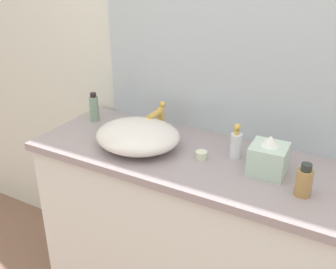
# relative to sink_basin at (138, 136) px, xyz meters

# --- Properties ---
(bathroom_wall_rear) EXTENTS (6.00, 0.06, 2.60)m
(bathroom_wall_rear) POSITION_rel_sink_basin_xyz_m (0.32, 0.35, 0.35)
(bathroom_wall_rear) COLOR silver
(bathroom_wall_rear) RESTS_ON ground
(vanity_counter) EXTENTS (1.46, 0.53, 0.89)m
(vanity_counter) POSITION_rel_sink_basin_xyz_m (0.27, 0.05, -0.50)
(vanity_counter) COLOR silver
(vanity_counter) RESTS_ON ground
(wall_mirror_panel) EXTENTS (1.23, 0.01, 1.14)m
(wall_mirror_panel) POSITION_rel_sink_basin_xyz_m (0.27, 0.31, 0.51)
(wall_mirror_panel) COLOR #B2BCC6
(wall_mirror_panel) RESTS_ON vanity_counter
(sink_basin) EXTENTS (0.37, 0.33, 0.11)m
(sink_basin) POSITION_rel_sink_basin_xyz_m (0.00, 0.00, 0.00)
(sink_basin) COLOR silver
(sink_basin) RESTS_ON vanity_counter
(faucet) EXTENTS (0.03, 0.14, 0.14)m
(faucet) POSITION_rel_sink_basin_xyz_m (-0.00, 0.18, 0.03)
(faucet) COLOR gold
(faucet) RESTS_ON vanity_counter
(soap_dispenser) EXTENTS (0.05, 0.05, 0.15)m
(soap_dispenser) POSITION_rel_sink_basin_xyz_m (0.40, 0.12, 0.01)
(soap_dispenser) COLOR white
(soap_dispenser) RESTS_ON vanity_counter
(lotion_bottle) EXTENTS (0.06, 0.06, 0.12)m
(lotion_bottle) POSITION_rel_sink_basin_xyz_m (0.71, -0.03, -0.00)
(lotion_bottle) COLOR #AE8147
(lotion_bottle) RESTS_ON vanity_counter
(perfume_bottle) EXTENTS (0.04, 0.04, 0.15)m
(perfume_bottle) POSITION_rel_sink_basin_xyz_m (-0.35, 0.15, 0.01)
(perfume_bottle) COLOR gray
(perfume_bottle) RESTS_ON vanity_counter
(tissue_box) EXTENTS (0.14, 0.14, 0.16)m
(tissue_box) POSITION_rel_sink_basin_xyz_m (0.55, 0.06, 0.01)
(tissue_box) COLOR silver
(tissue_box) RESTS_ON vanity_counter
(candle_jar) EXTENTS (0.05, 0.05, 0.03)m
(candle_jar) POSITION_rel_sink_basin_xyz_m (0.28, 0.04, -0.04)
(candle_jar) COLOR silver
(candle_jar) RESTS_ON vanity_counter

